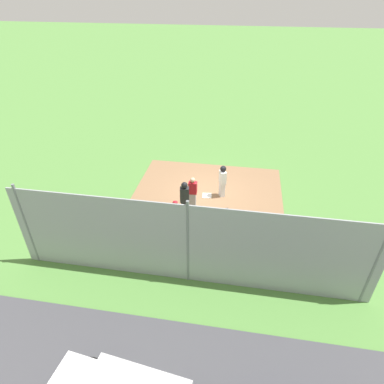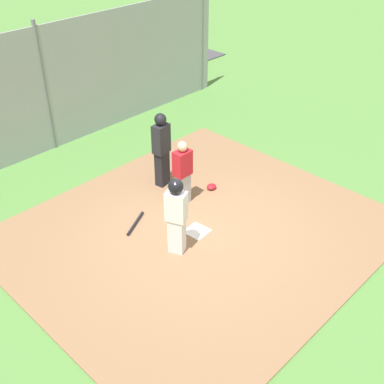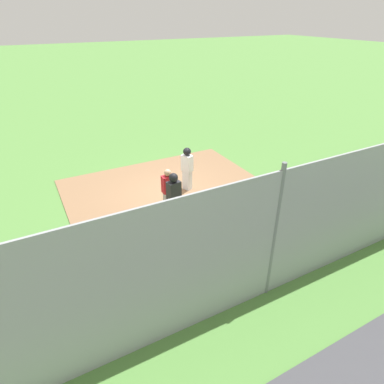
{
  "view_description": "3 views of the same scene",
  "coord_description": "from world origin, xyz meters",
  "px_view_note": "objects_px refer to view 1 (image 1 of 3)",
  "views": [
    {
      "loc": [
        1.42,
        -13.04,
        8.85
      ],
      "look_at": [
        -0.53,
        -1.25,
        1.0
      ],
      "focal_mm": 30.4,
      "sensor_mm": 36.0,
      "label": 1
    },
    {
      "loc": [
        5.83,
        5.54,
        6.36
      ],
      "look_at": [
        -0.17,
        -0.31,
        0.78
      ],
      "focal_mm": 46.39,
      "sensor_mm": 36.0,
      "label": 2
    },
    {
      "loc": [
        -4.22,
        -9.45,
        5.85
      ],
      "look_at": [
        0.19,
        -1.19,
        0.67
      ],
      "focal_mm": 30.57,
      "sensor_mm": 36.0,
      "label": 3
    }
  ],
  "objects_px": {
    "catcher_mask": "(175,202)",
    "catcher": "(193,192)",
    "baseball_bat": "(220,210)",
    "umpire": "(185,199)",
    "runner": "(223,179)",
    "home_plate": "(207,196)"
  },
  "relations": [
    {
      "from": "catcher_mask",
      "to": "catcher",
      "type": "bearing_deg",
      "value": -6.38
    },
    {
      "from": "baseball_bat",
      "to": "umpire",
      "type": "bearing_deg",
      "value": -0.44
    },
    {
      "from": "catcher",
      "to": "catcher_mask",
      "type": "distance_m",
      "value": 1.12
    },
    {
      "from": "catcher",
      "to": "umpire",
      "type": "relative_size",
      "value": 0.84
    },
    {
      "from": "umpire",
      "to": "baseball_bat",
      "type": "xyz_separation_m",
      "value": [
        1.48,
        0.75,
        -0.93
      ]
    },
    {
      "from": "baseball_bat",
      "to": "catcher_mask",
      "type": "distance_m",
      "value": 2.13
    },
    {
      "from": "umpire",
      "to": "catcher_mask",
      "type": "bearing_deg",
      "value": 24.78
    },
    {
      "from": "catcher",
      "to": "catcher_mask",
      "type": "bearing_deg",
      "value": 82.95
    },
    {
      "from": "runner",
      "to": "catcher_mask",
      "type": "relative_size",
      "value": 6.81
    },
    {
      "from": "catcher_mask",
      "to": "home_plate",
      "type": "bearing_deg",
      "value": 31.88
    },
    {
      "from": "catcher",
      "to": "baseball_bat",
      "type": "bearing_deg",
      "value": -96.47
    },
    {
      "from": "catcher_mask",
      "to": "runner",
      "type": "bearing_deg",
      "value": 25.49
    },
    {
      "from": "runner",
      "to": "catcher_mask",
      "type": "distance_m",
      "value": 2.48
    },
    {
      "from": "baseball_bat",
      "to": "catcher_mask",
      "type": "relative_size",
      "value": 3.35
    },
    {
      "from": "catcher",
      "to": "catcher_mask",
      "type": "height_order",
      "value": "catcher"
    },
    {
      "from": "catcher",
      "to": "umpire",
      "type": "bearing_deg",
      "value": 166.24
    },
    {
      "from": "home_plate",
      "to": "catcher",
      "type": "relative_size",
      "value": 0.29
    },
    {
      "from": "umpire",
      "to": "catcher_mask",
      "type": "relative_size",
      "value": 7.52
    },
    {
      "from": "home_plate",
      "to": "baseball_bat",
      "type": "relative_size",
      "value": 0.55
    },
    {
      "from": "umpire",
      "to": "catcher_mask",
      "type": "distance_m",
      "value": 1.47
    },
    {
      "from": "umpire",
      "to": "baseball_bat",
      "type": "bearing_deg",
      "value": -71.77
    },
    {
      "from": "home_plate",
      "to": "catcher_mask",
      "type": "distance_m",
      "value": 1.64
    }
  ]
}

